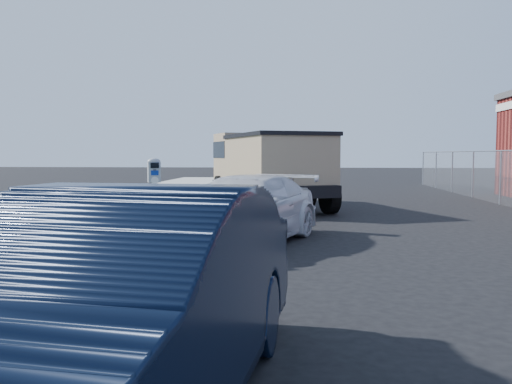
# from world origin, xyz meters

# --- Properties ---
(ground) EXTENTS (120.00, 120.00, 0.00)m
(ground) POSITION_xyz_m (0.00, 0.00, 0.00)
(ground) COLOR black
(ground) RESTS_ON ground
(streetside) EXTENTS (6.12, 50.00, 0.15)m
(streetside) POSITION_xyz_m (-5.57, 2.00, 0.07)
(streetside) COLOR #999991
(streetside) RESTS_ON ground
(parking_meter) EXTENTS (0.24, 0.21, 1.48)m
(parking_meter) POSITION_xyz_m (-2.90, -0.35, 1.21)
(parking_meter) COLOR #3F4247
(parking_meter) RESTS_ON ground
(white_wagon) EXTENTS (3.20, 4.77, 1.28)m
(white_wagon) POSITION_xyz_m (-1.66, 1.38, 0.64)
(white_wagon) COLOR silver
(white_wagon) RESTS_ON ground
(navy_sedan) EXTENTS (1.99, 4.60, 1.47)m
(navy_sedan) POSITION_xyz_m (-1.67, -5.56, 0.74)
(navy_sedan) COLOR black
(navy_sedan) RESTS_ON ground
(dump_truck) EXTENTS (4.38, 6.51, 2.40)m
(dump_truck) POSITION_xyz_m (-1.76, 8.52, 1.35)
(dump_truck) COLOR black
(dump_truck) RESTS_ON ground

